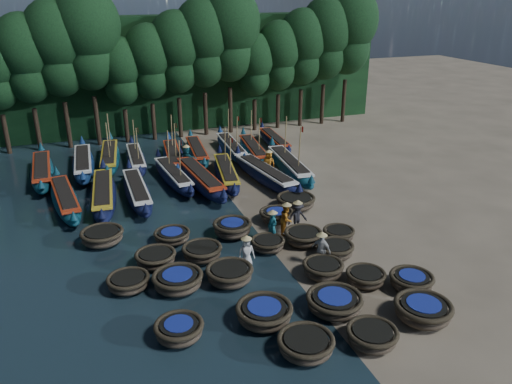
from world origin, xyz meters
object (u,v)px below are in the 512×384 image
object	(u,v)px
coracle_13	(323,269)
coracle_23	(276,215)
coracle_5	(179,330)
long_boat_12	(136,159)
coracle_17	(268,244)
long_boat_10	(83,163)
coracle_6	(264,313)
fisherman_0	(246,251)
long_boat_2	(103,194)
long_boat_15	(231,148)
coracle_15	(156,258)
fisherman_5	(187,158)
long_boat_1	(65,199)
fisherman_3	(297,216)
coracle_12	(230,274)
long_boat_6	(226,173)
coracle_18	(303,237)
long_boat_5	(200,178)
coracle_2	(306,345)
coracle_21	(172,236)
long_boat_13	(173,156)
long_boat_17	(274,141)
fisherman_1	(272,225)
coracle_8	(366,277)
long_boat_9	(42,171)
coracle_7	(334,302)
coracle_16	(202,252)
coracle_20	(102,236)
fisherman_4	(321,249)
coracle_4	(423,310)
long_boat_3	(137,191)
coracle_24	(296,201)
coracle_19	(339,234)
coracle_11	(178,280)
long_boat_11	(110,157)
long_boat_14	(197,152)
long_boat_8	(289,166)
coracle_3	(372,336)
fisherman_2	(287,218)
long_boat_16	(253,150)
coracle_14	(335,250)
fisherman_6	(269,163)
coracle_10	(128,282)
long_boat_7	(265,175)

from	to	relation	value
coracle_13	coracle_23	world-z (taller)	coracle_13
coracle_5	long_boat_12	bearing A→B (deg)	86.80
coracle_17	long_boat_10	xyz separation A→B (m)	(-8.13, 15.44, 0.22)
coracle_6	fisherman_0	world-z (taller)	fisherman_0
long_boat_2	long_boat_15	xyz separation A→B (m)	(10.21, 6.55, -0.05)
coracle_15	coracle_17	distance (m)	5.52
fisherman_5	long_boat_1	bearing A→B (deg)	85.65
coracle_5	fisherman_3	size ratio (longest dim) A/B	1.01
coracle_12	long_boat_6	bearing A→B (deg)	73.70
coracle_18	long_boat_5	xyz separation A→B (m)	(-2.98, 9.56, 0.17)
coracle_2	coracle_21	xyz separation A→B (m)	(-2.80, 10.07, -0.04)
long_boat_13	coracle_17	bearing A→B (deg)	-76.99
long_boat_17	fisherman_1	xyz separation A→B (m)	(-6.42, -15.55, 0.46)
coracle_8	long_boat_9	bearing A→B (deg)	125.83
coracle_7	coracle_16	bearing A→B (deg)	124.16
coracle_20	coracle_2	bearing A→B (deg)	-60.90
coracle_5	long_boat_1	size ratio (longest dim) A/B	0.24
coracle_20	fisherman_4	size ratio (longest dim) A/B	1.25
coracle_4	long_boat_3	distance (m)	18.51
coracle_6	coracle_15	bearing A→B (deg)	119.28
coracle_24	fisherman_1	xyz separation A→B (m)	(-2.91, -3.52, 0.53)
long_boat_15	coracle_12	bearing A→B (deg)	-104.79
coracle_19	long_boat_5	bearing A→B (deg)	116.40
coracle_7	coracle_21	bearing A→B (deg)	121.35
coracle_11	long_boat_11	size ratio (longest dim) A/B	0.29
coracle_12	fisherman_4	distance (m)	4.49
coracle_8	long_boat_14	xyz separation A→B (m)	(-2.71, 19.89, 0.15)
coracle_15	fisherman_3	size ratio (longest dim) A/B	1.08
coracle_16	long_boat_8	xyz separation A→B (m)	(8.79, 9.66, 0.17)
long_boat_5	coracle_8	bearing A→B (deg)	-79.04
coracle_16	fisherman_0	bearing A→B (deg)	-38.11
coracle_8	coracle_18	bearing A→B (deg)	102.85
long_boat_1	fisherman_0	distance (m)	12.96
coracle_8	fisherman_4	bearing A→B (deg)	118.11
coracle_2	coracle_17	xyz separation A→B (m)	(1.51, 7.58, -0.05)
long_boat_11	coracle_23	bearing A→B (deg)	-52.96
fisherman_0	long_boat_6	bearing A→B (deg)	83.67
coracle_3	fisherman_2	distance (m)	9.39
coracle_12	long_boat_16	xyz separation A→B (m)	(7.06, 16.47, 0.09)
coracle_14	long_boat_9	bearing A→B (deg)	129.62
coracle_5	long_boat_15	bearing A→B (deg)	67.60
coracle_8	long_boat_17	bearing A→B (deg)	78.99
fisherman_6	coracle_6	bearing A→B (deg)	-72.01
coracle_10	long_boat_14	size ratio (longest dim) A/B	0.26
coracle_5	coracle_11	world-z (taller)	coracle_11
coracle_15	coracle_13	bearing A→B (deg)	-27.12
coracle_6	long_boat_14	size ratio (longest dim) A/B	0.31
long_boat_13	long_boat_17	size ratio (longest dim) A/B	1.08
coracle_23	long_boat_8	bearing A→B (deg)	61.21
long_boat_7	long_boat_17	distance (m)	8.36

